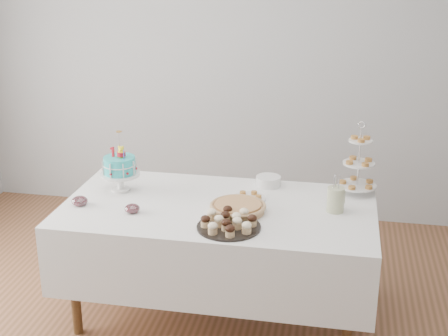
% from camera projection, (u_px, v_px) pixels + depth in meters
% --- Properties ---
extents(walls, '(5.04, 4.04, 2.70)m').
position_uv_depth(walls, '(207.00, 129.00, 3.36)').
color(walls, '#ACAFB1').
rests_on(walls, floor).
extents(table, '(1.92, 1.02, 0.77)m').
position_uv_depth(table, '(218.00, 239.00, 3.91)').
color(table, silver).
rests_on(table, floor).
extents(birthday_cake, '(0.26, 0.26, 0.40)m').
position_uv_depth(birthday_cake, '(120.00, 175.00, 4.04)').
color(birthday_cake, white).
rests_on(birthday_cake, table).
extents(cupcake_tray, '(0.37, 0.37, 0.08)m').
position_uv_depth(cupcake_tray, '(229.00, 221.00, 3.52)').
color(cupcake_tray, black).
rests_on(cupcake_tray, table).
extents(pie, '(0.34, 0.34, 0.05)m').
position_uv_depth(pie, '(238.00, 207.00, 3.74)').
color(pie, tan).
rests_on(pie, table).
extents(tiered_stand, '(0.25, 0.25, 0.48)m').
position_uv_depth(tiered_stand, '(359.00, 164.00, 3.97)').
color(tiered_stand, silver).
rests_on(tiered_stand, table).
extents(plate_stack, '(0.16, 0.16, 0.06)m').
position_uv_depth(plate_stack, '(268.00, 181.00, 4.15)').
color(plate_stack, white).
rests_on(plate_stack, table).
extents(pastry_plate, '(0.21, 0.21, 0.03)m').
position_uv_depth(pastry_plate, '(249.00, 197.00, 3.93)').
color(pastry_plate, white).
rests_on(pastry_plate, table).
extents(jam_bowl_a, '(0.09, 0.09, 0.05)m').
position_uv_depth(jam_bowl_a, '(132.00, 209.00, 3.73)').
color(jam_bowl_a, silver).
rests_on(jam_bowl_a, table).
extents(jam_bowl_b, '(0.10, 0.10, 0.06)m').
position_uv_depth(jam_bowl_b, '(80.00, 201.00, 3.84)').
color(jam_bowl_b, silver).
rests_on(jam_bowl_b, table).
extents(utensil_pitcher, '(0.11, 0.10, 0.23)m').
position_uv_depth(utensil_pitcher, '(336.00, 199.00, 3.73)').
color(utensil_pitcher, beige).
rests_on(utensil_pitcher, table).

